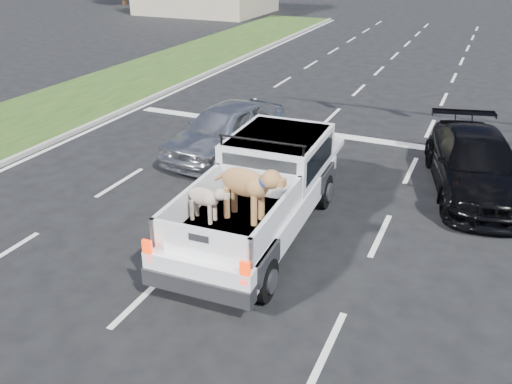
% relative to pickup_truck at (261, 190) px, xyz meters
% --- Properties ---
extents(ground, '(160.00, 160.00, 0.00)m').
position_rel_pickup_truck_xyz_m(ground, '(0.75, -3.10, -1.02)').
color(ground, black).
rests_on(ground, ground).
extents(road_markings, '(17.75, 60.00, 0.01)m').
position_rel_pickup_truck_xyz_m(road_markings, '(0.75, 3.47, -1.01)').
color(road_markings, silver).
rests_on(road_markings, ground).
extents(grass_median_left, '(5.00, 60.00, 0.10)m').
position_rel_pickup_truck_xyz_m(grass_median_left, '(-10.75, 2.90, -0.97)').
color(grass_median_left, '#1D4013').
rests_on(grass_median_left, ground).
extents(curb_left, '(0.15, 60.00, 0.14)m').
position_rel_pickup_truck_xyz_m(curb_left, '(-8.30, 2.90, -0.95)').
color(curb_left, '#9A958D').
rests_on(curb_left, ground).
extents(pickup_truck, '(2.37, 5.86, 2.17)m').
position_rel_pickup_truck_xyz_m(pickup_truck, '(0.00, 0.00, 0.00)').
color(pickup_truck, black).
rests_on(pickup_truck, ground).
extents(silver_sedan, '(2.57, 4.85, 1.57)m').
position_rel_pickup_truck_xyz_m(silver_sedan, '(-2.82, 3.90, -0.23)').
color(silver_sedan, '#B6B8BE').
rests_on(silver_sedan, ground).
extents(black_coupe, '(3.27, 5.49, 1.49)m').
position_rel_pickup_truck_xyz_m(black_coupe, '(4.16, 4.14, -0.27)').
color(black_coupe, black).
rests_on(black_coupe, ground).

